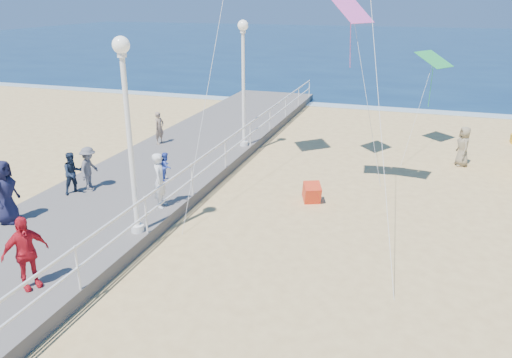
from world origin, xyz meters
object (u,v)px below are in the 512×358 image
(toddler_held, at_px, (166,166))
(box_kite, at_px, (312,194))
(lamp_post_far, at_px, (243,71))
(spectator_4, at_px, (5,192))
(spectator_3, at_px, (25,253))
(beach_walker_c, at_px, (463,146))
(spectator_7, at_px, (73,173))
(spectator_2, at_px, (89,168))
(lamp_post_mid, at_px, (128,118))
(woman_holding_toddler, at_px, (160,180))
(spectator_6, at_px, (159,128))

(toddler_held, height_order, box_kite, toddler_held)
(lamp_post_far, xyz_separation_m, spectator_4, (-3.90, -9.59, -2.32))
(spectator_3, height_order, spectator_4, spectator_4)
(beach_walker_c, bearing_deg, spectator_7, -71.53)
(lamp_post_far, relative_size, spectator_2, 3.58)
(lamp_post_far, distance_m, box_kite, 6.90)
(lamp_post_mid, distance_m, spectator_2, 4.78)
(lamp_post_mid, xyz_separation_m, spectator_2, (-3.25, 2.43, -2.52))
(lamp_post_mid, bearing_deg, lamp_post_far, 90.00)
(spectator_3, relative_size, beach_walker_c, 1.05)
(woman_holding_toddler, distance_m, toddler_held, 0.47)
(spectator_6, bearing_deg, toddler_held, -136.73)
(woman_holding_toddler, bearing_deg, box_kite, -71.08)
(spectator_4, height_order, spectator_6, spectator_4)
(woman_holding_toddler, bearing_deg, spectator_7, 74.81)
(spectator_3, bearing_deg, beach_walker_c, -7.49)
(toddler_held, xyz_separation_m, spectator_2, (-3.19, 0.46, -0.55))
(beach_walker_c, bearing_deg, toddler_held, -62.84)
(spectator_2, distance_m, spectator_3, 6.19)
(lamp_post_far, height_order, spectator_7, lamp_post_far)
(woman_holding_toddler, relative_size, box_kite, 2.90)
(spectator_4, height_order, box_kite, spectator_4)
(spectator_4, height_order, beach_walker_c, spectator_4)
(spectator_7, xyz_separation_m, box_kite, (7.53, 2.59, -0.81))
(spectator_6, relative_size, box_kite, 2.41)
(lamp_post_mid, xyz_separation_m, spectator_3, (-0.82, -3.27, -2.39))
(spectator_3, bearing_deg, lamp_post_far, 24.77)
(spectator_7, bearing_deg, woman_holding_toddler, -61.09)
(spectator_2, bearing_deg, toddler_held, -106.82)
(spectator_4, relative_size, beach_walker_c, 1.14)
(box_kite, bearing_deg, spectator_2, 172.38)
(spectator_2, bearing_deg, box_kite, -82.67)
(lamp_post_far, height_order, toddler_held, lamp_post_far)
(spectator_4, bearing_deg, lamp_post_mid, -92.88)
(spectator_3, relative_size, box_kite, 2.91)
(lamp_post_far, bearing_deg, woman_holding_toddler, -91.70)
(lamp_post_far, bearing_deg, spectator_4, -112.14)
(lamp_post_mid, height_order, spectator_2, lamp_post_mid)
(spectator_2, xyz_separation_m, spectator_6, (-0.42, 5.71, -0.02))
(spectator_7, bearing_deg, spectator_4, -158.26)
(lamp_post_far, relative_size, toddler_held, 5.99)
(lamp_post_far, relative_size, spectator_3, 3.05)
(spectator_2, relative_size, spectator_4, 0.79)
(spectator_3, height_order, beach_walker_c, spectator_3)
(lamp_post_far, distance_m, spectator_7, 8.31)
(spectator_2, height_order, box_kite, spectator_2)
(spectator_6, bearing_deg, box_kite, -102.30)
(woman_holding_toddler, relative_size, spectator_6, 1.21)
(lamp_post_far, xyz_separation_m, toddler_held, (-0.06, -7.03, -1.97))
(lamp_post_mid, relative_size, woman_holding_toddler, 3.05)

